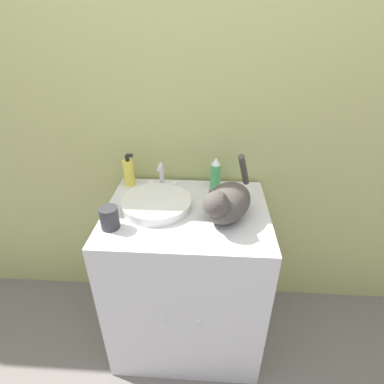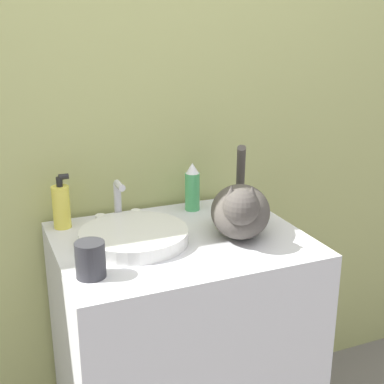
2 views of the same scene
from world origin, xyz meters
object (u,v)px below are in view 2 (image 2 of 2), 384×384
(soap_bottle, at_px, (61,206))
(cup, at_px, (90,260))
(spray_bottle, at_px, (192,187))
(cat, at_px, (240,209))

(soap_bottle, relative_size, cup, 1.84)
(soap_bottle, bearing_deg, spray_bottle, -0.93)
(soap_bottle, bearing_deg, cup, -88.63)
(soap_bottle, height_order, cup, soap_bottle)
(soap_bottle, bearing_deg, cat, -29.76)
(soap_bottle, height_order, spray_bottle, soap_bottle)
(spray_bottle, height_order, cup, spray_bottle)
(cat, bearing_deg, spray_bottle, -143.62)
(spray_bottle, bearing_deg, cat, -80.82)
(soap_bottle, relative_size, spray_bottle, 1.05)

